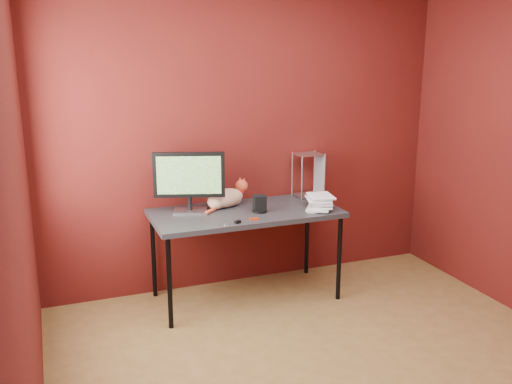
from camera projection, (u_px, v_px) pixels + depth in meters
name	position (u px, v px, depth m)	size (l,w,h in m)	color
room	(353.00, 153.00, 3.20)	(3.52, 3.52, 2.61)	brown
desk	(246.00, 217.00, 4.57)	(1.50, 0.70, 0.75)	black
monitor	(189.00, 179.00, 4.46)	(0.54, 0.25, 0.48)	#B2B2B7
cat	(226.00, 198.00, 4.65)	(0.43, 0.30, 0.23)	#BF6228
skull_mug	(260.00, 205.00, 4.55)	(0.09, 0.09, 0.09)	silver
speaker	(260.00, 204.00, 4.51)	(0.12, 0.12, 0.13)	black
book_stack	(310.00, 133.00, 4.48)	(0.29, 0.31, 1.23)	beige
wire_rack	(308.00, 175.00, 4.96)	(0.23, 0.19, 0.38)	#B2B2B7
pocket_knife	(254.00, 219.00, 4.32)	(0.07, 0.02, 0.01)	#AE290D
black_gadget	(238.00, 222.00, 4.24)	(0.05, 0.03, 0.02)	black
washer	(226.00, 224.00, 4.21)	(0.04, 0.04, 0.00)	#B2B2B7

